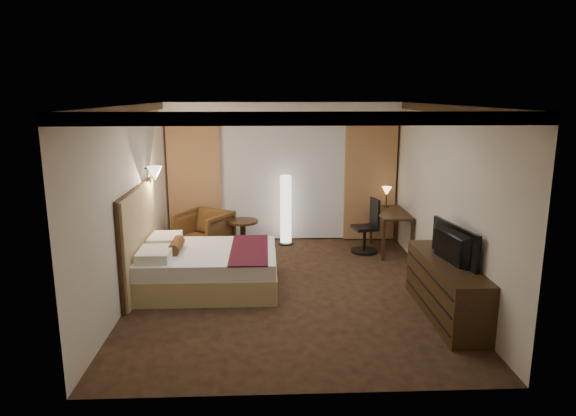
{
  "coord_description": "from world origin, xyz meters",
  "views": [
    {
      "loc": [
        -0.33,
        -7.21,
        2.85
      ],
      "look_at": [
        0.0,
        0.4,
        1.15
      ],
      "focal_mm": 32.0,
      "sensor_mm": 36.0,
      "label": 1
    }
  ],
  "objects_px": {
    "floor_lamp": "(286,210)",
    "side_table": "(243,237)",
    "desk": "(391,231)",
    "office_chair": "(365,226)",
    "armchair": "(204,230)",
    "dresser": "(446,288)",
    "bed": "(210,269)",
    "television": "(447,238)"
  },
  "relations": [
    {
      "from": "armchair",
      "to": "floor_lamp",
      "type": "distance_m",
      "value": 1.61
    },
    {
      "from": "office_chair",
      "to": "television",
      "type": "height_order",
      "value": "television"
    },
    {
      "from": "bed",
      "to": "side_table",
      "type": "xyz_separation_m",
      "value": [
        0.43,
        1.68,
        0.01
      ]
    },
    {
      "from": "armchair",
      "to": "side_table",
      "type": "height_order",
      "value": "armchair"
    },
    {
      "from": "desk",
      "to": "television",
      "type": "height_order",
      "value": "television"
    },
    {
      "from": "bed",
      "to": "desk",
      "type": "relative_size",
      "value": 1.73
    },
    {
      "from": "bed",
      "to": "television",
      "type": "distance_m",
      "value": 3.45
    },
    {
      "from": "bed",
      "to": "armchair",
      "type": "height_order",
      "value": "armchair"
    },
    {
      "from": "floor_lamp",
      "to": "office_chair",
      "type": "xyz_separation_m",
      "value": [
        1.42,
        -0.59,
        -0.18
      ]
    },
    {
      "from": "office_chair",
      "to": "dresser",
      "type": "distance_m",
      "value": 2.83
    },
    {
      "from": "desk",
      "to": "side_table",
      "type": "bearing_deg",
      "value": 179.89
    },
    {
      "from": "armchair",
      "to": "dresser",
      "type": "distance_m",
      "value": 4.49
    },
    {
      "from": "bed",
      "to": "office_chair",
      "type": "bearing_deg",
      "value": 31.56
    },
    {
      "from": "side_table",
      "to": "dresser",
      "type": "bearing_deg",
      "value": -45.74
    },
    {
      "from": "floor_lamp",
      "to": "dresser",
      "type": "relative_size",
      "value": 0.7
    },
    {
      "from": "armchair",
      "to": "office_chair",
      "type": "xyz_separation_m",
      "value": [
        2.93,
        -0.08,
        0.07
      ]
    },
    {
      "from": "office_chair",
      "to": "television",
      "type": "distance_m",
      "value": 2.88
    },
    {
      "from": "armchair",
      "to": "side_table",
      "type": "relative_size",
      "value": 1.4
    },
    {
      "from": "desk",
      "to": "dresser",
      "type": "xyz_separation_m",
      "value": [
        0.05,
        -2.82,
        0.0
      ]
    },
    {
      "from": "television",
      "to": "office_chair",
      "type": "bearing_deg",
      "value": 0.88
    },
    {
      "from": "armchair",
      "to": "floor_lamp",
      "type": "relative_size",
      "value": 0.63
    },
    {
      "from": "armchair",
      "to": "desk",
      "type": "relative_size",
      "value": 0.74
    },
    {
      "from": "desk",
      "to": "office_chair",
      "type": "xyz_separation_m",
      "value": [
        -0.49,
        -0.05,
        0.13
      ]
    },
    {
      "from": "armchair",
      "to": "office_chair",
      "type": "height_order",
      "value": "office_chair"
    },
    {
      "from": "armchair",
      "to": "dresser",
      "type": "xyz_separation_m",
      "value": [
        3.47,
        -2.86,
        -0.05
      ]
    },
    {
      "from": "side_table",
      "to": "desk",
      "type": "bearing_deg",
      "value": -0.11
    },
    {
      "from": "side_table",
      "to": "television",
      "type": "height_order",
      "value": "television"
    },
    {
      "from": "floor_lamp",
      "to": "dresser",
      "type": "height_order",
      "value": "floor_lamp"
    },
    {
      "from": "armchair",
      "to": "desk",
      "type": "height_order",
      "value": "armchair"
    },
    {
      "from": "television",
      "to": "floor_lamp",
      "type": "bearing_deg",
      "value": 20.26
    },
    {
      "from": "bed",
      "to": "television",
      "type": "height_order",
      "value": "television"
    },
    {
      "from": "side_table",
      "to": "office_chair",
      "type": "xyz_separation_m",
      "value": [
        2.22,
        -0.06,
        0.19
      ]
    },
    {
      "from": "floor_lamp",
      "to": "side_table",
      "type": "bearing_deg",
      "value": -146.16
    },
    {
      "from": "bed",
      "to": "dresser",
      "type": "height_order",
      "value": "dresser"
    },
    {
      "from": "dresser",
      "to": "office_chair",
      "type": "bearing_deg",
      "value": 101.01
    },
    {
      "from": "bed",
      "to": "television",
      "type": "bearing_deg",
      "value": -19.95
    },
    {
      "from": "dresser",
      "to": "desk",
      "type": "bearing_deg",
      "value": 91.01
    },
    {
      "from": "armchair",
      "to": "dresser",
      "type": "relative_size",
      "value": 0.44
    },
    {
      "from": "side_table",
      "to": "television",
      "type": "bearing_deg",
      "value": -46.06
    },
    {
      "from": "desk",
      "to": "office_chair",
      "type": "distance_m",
      "value": 0.51
    },
    {
      "from": "office_chair",
      "to": "side_table",
      "type": "bearing_deg",
      "value": 167.43
    },
    {
      "from": "bed",
      "to": "armchair",
      "type": "xyz_separation_m",
      "value": [
        -0.28,
        1.71,
        0.14
      ]
    }
  ]
}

